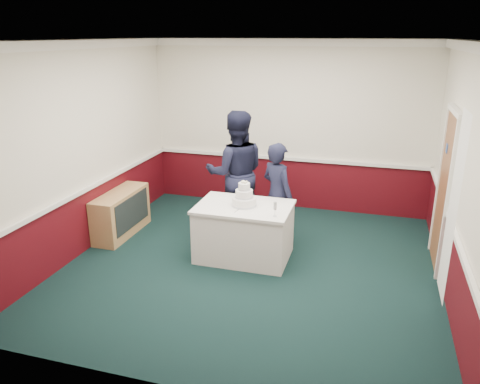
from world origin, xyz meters
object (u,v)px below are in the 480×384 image
(cake_table, at_px, (244,231))
(wedding_cake, at_px, (244,198))
(sideboard, at_px, (121,213))
(person_man, at_px, (236,173))
(cake_knife, at_px, (238,210))
(champagne_flute, at_px, (275,207))
(person_woman, at_px, (277,195))

(cake_table, height_order, wedding_cake, wedding_cake)
(sideboard, relative_size, cake_table, 0.91)
(wedding_cake, xyz_separation_m, person_man, (-0.38, 0.86, 0.09))
(cake_knife, height_order, champagne_flute, champagne_flute)
(cake_table, relative_size, wedding_cake, 3.63)
(cake_knife, bearing_deg, wedding_cake, 92.59)
(sideboard, distance_m, wedding_cake, 2.19)
(cake_knife, xyz_separation_m, person_man, (-0.35, 1.06, 0.19))
(sideboard, bearing_deg, cake_knife, -12.01)
(wedding_cake, height_order, person_man, person_man)
(cake_table, bearing_deg, cake_knife, -98.53)
(person_man, bearing_deg, cake_knife, 88.43)
(person_woman, bearing_deg, wedding_cake, 94.64)
(sideboard, distance_m, person_woman, 2.52)
(cake_knife, height_order, person_woman, person_woman)
(sideboard, bearing_deg, wedding_cake, -6.55)
(person_man, bearing_deg, wedding_cake, 93.98)
(wedding_cake, bearing_deg, cake_knife, -98.53)
(person_man, xyz_separation_m, person_woman, (0.73, -0.27, -0.20))
(sideboard, xyz_separation_m, champagne_flute, (2.61, -0.52, 0.58))
(person_man, bearing_deg, champagne_flute, 107.79)
(wedding_cake, xyz_separation_m, cake_knife, (-0.03, -0.20, -0.11))
(champagne_flute, relative_size, person_woman, 0.13)
(cake_table, height_order, cake_knife, cake_knife)
(cake_table, relative_size, cake_knife, 6.00)
(cake_table, bearing_deg, person_man, 113.80)
(cake_table, xyz_separation_m, person_woman, (0.35, 0.59, 0.39))
(cake_knife, distance_m, person_woman, 0.88)
(sideboard, relative_size, cake_knife, 5.45)
(cake_table, height_order, champagne_flute, champagne_flute)
(wedding_cake, height_order, cake_knife, wedding_cake)
(person_woman, bearing_deg, cake_knife, 99.53)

